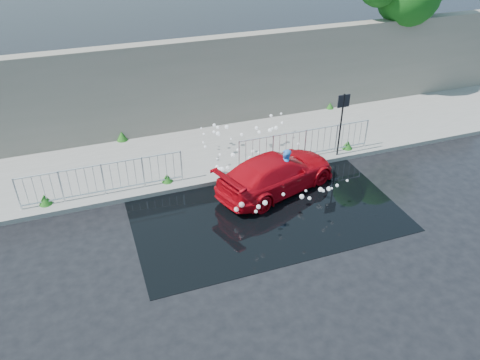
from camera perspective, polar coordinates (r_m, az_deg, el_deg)
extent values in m
plane|color=black|center=(13.53, 2.65, -6.50)|extent=(90.00, 90.00, 0.00)
cube|color=slate|center=(17.43, -3.51, 3.47)|extent=(30.00, 4.00, 0.15)
cube|color=slate|center=(15.78, -1.42, 0.18)|extent=(30.00, 0.25, 0.16)
cube|color=slate|center=(18.60, -5.69, 11.49)|extent=(30.00, 0.60, 3.50)
cube|color=black|center=(14.41, 3.01, -3.71)|extent=(8.00, 5.00, 0.01)
cylinder|color=black|center=(16.90, 12.13, 6.27)|extent=(0.06, 0.06, 2.50)
cube|color=black|center=(16.49, 12.53, 9.39)|extent=(0.45, 0.04, 0.45)
cylinder|color=#332114|center=(23.57, 18.72, 16.06)|extent=(0.36, 0.36, 5.00)
cylinder|color=silver|center=(15.38, -25.55, -1.58)|extent=(0.05, 0.05, 1.10)
cylinder|color=silver|center=(15.42, -7.16, 1.78)|extent=(0.05, 0.05, 1.10)
cylinder|color=silver|center=(14.93, -16.64, 1.79)|extent=(5.00, 0.04, 0.04)
cylinder|color=silver|center=(15.42, -16.10, -1.25)|extent=(5.00, 0.04, 0.04)
cylinder|color=silver|center=(15.88, -0.14, 3.03)|extent=(0.05, 0.05, 1.10)
cylinder|color=silver|center=(17.99, 15.12, 5.56)|extent=(0.05, 0.05, 1.10)
cylinder|color=silver|center=(16.55, 8.09, 6.00)|extent=(5.00, 0.04, 0.04)
cylinder|color=silver|center=(16.99, 7.85, 3.13)|extent=(5.00, 0.04, 0.04)
cone|color=#144612|center=(15.52, -22.70, -2.19)|extent=(0.40, 0.40, 0.34)
cone|color=#144612|center=(15.59, -8.89, 0.26)|extent=(0.36, 0.36, 0.29)
cone|color=#144612|center=(16.32, 2.12, 2.41)|extent=(0.44, 0.44, 0.38)
cone|color=#144612|center=(17.83, 12.98, 4.23)|extent=(0.38, 0.38, 0.33)
cone|color=#144612|center=(18.52, -14.21, 5.23)|extent=(0.42, 0.42, 0.37)
cone|color=#144612|center=(21.10, 10.90, 8.91)|extent=(0.34, 0.34, 0.26)
sphere|color=white|center=(17.47, 4.43, 6.36)|extent=(0.15, 0.15, 0.15)
sphere|color=white|center=(17.18, -2.74, 6.44)|extent=(0.12, 0.12, 0.12)
sphere|color=white|center=(16.61, -2.69, 5.66)|extent=(0.16, 0.16, 0.16)
sphere|color=white|center=(15.89, -2.80, 2.63)|extent=(0.07, 0.07, 0.07)
sphere|color=white|center=(15.79, -2.80, 1.61)|extent=(0.13, 0.13, 0.13)
sphere|color=white|center=(16.93, -4.44, 5.62)|extent=(0.08, 0.08, 0.08)
sphere|color=white|center=(16.32, -4.27, 4.07)|extent=(0.10, 0.10, 0.10)
sphere|color=white|center=(15.64, -2.68, 1.20)|extent=(0.07, 0.07, 0.07)
sphere|color=white|center=(16.45, 2.30, 3.38)|extent=(0.09, 0.09, 0.09)
sphere|color=white|center=(17.26, 3.68, 6.08)|extent=(0.16, 0.16, 0.16)
sphere|color=white|center=(15.79, -2.61, 1.11)|extent=(0.18, 0.18, 0.18)
sphere|color=white|center=(16.14, -0.88, 3.07)|extent=(0.16, 0.16, 0.16)
sphere|color=white|center=(18.24, 5.04, 8.07)|extent=(0.08, 0.08, 0.08)
sphere|color=white|center=(16.16, 1.25, 2.63)|extent=(0.17, 0.17, 0.17)
sphere|color=white|center=(16.09, -2.47, 3.12)|extent=(0.09, 0.09, 0.09)
sphere|color=white|center=(16.18, 2.75, 2.43)|extent=(0.15, 0.15, 0.15)
sphere|color=white|center=(15.77, -2.53, 1.36)|extent=(0.11, 0.11, 0.11)
sphere|color=white|center=(17.00, -3.20, 5.88)|extent=(0.11, 0.11, 0.11)
sphere|color=white|center=(15.78, -1.52, 1.50)|extent=(0.13, 0.13, 0.13)
sphere|color=white|center=(17.25, -3.16, 6.71)|extent=(0.13, 0.13, 0.13)
sphere|color=white|center=(15.83, -2.23, 1.32)|extent=(0.18, 0.18, 0.18)
sphere|color=white|center=(17.36, 3.97, 6.29)|extent=(0.09, 0.09, 0.09)
sphere|color=white|center=(17.13, -1.63, 6.48)|extent=(0.16, 0.16, 0.16)
sphere|color=white|center=(16.37, 7.21, 2.37)|extent=(0.16, 0.16, 0.16)
sphere|color=white|center=(16.21, -0.25, 3.68)|extent=(0.11, 0.11, 0.11)
sphere|color=white|center=(16.53, -1.09, 5.04)|extent=(0.07, 0.07, 0.07)
sphere|color=white|center=(17.12, 2.35, 5.86)|extent=(0.13, 0.13, 0.13)
sphere|color=white|center=(17.15, 7.13, 4.40)|extent=(0.09, 0.09, 0.09)
sphere|color=white|center=(18.01, 3.80, 7.83)|extent=(0.12, 0.12, 0.12)
sphere|color=white|center=(17.85, 5.14, 6.97)|extent=(0.10, 0.10, 0.10)
sphere|color=white|center=(16.44, -4.50, 4.59)|extent=(0.08, 0.08, 0.08)
sphere|color=white|center=(17.04, -4.75, 6.32)|extent=(0.07, 0.07, 0.07)
sphere|color=white|center=(16.70, 0.20, 5.56)|extent=(0.12, 0.12, 0.12)
sphere|color=white|center=(16.40, 2.68, 2.90)|extent=(0.13, 0.13, 0.13)
sphere|color=white|center=(17.18, 2.02, 6.37)|extent=(0.13, 0.13, 0.13)
sphere|color=white|center=(16.33, 1.59, 3.51)|extent=(0.13, 0.13, 0.13)
sphere|color=white|center=(14.92, 10.12, -1.32)|extent=(0.10, 0.10, 0.10)
sphere|color=white|center=(14.47, 7.54, -2.01)|extent=(0.15, 0.15, 0.15)
sphere|color=white|center=(12.89, 2.27, -3.28)|extent=(0.13, 0.13, 0.13)
sphere|color=white|center=(14.46, 8.03, -1.31)|extent=(0.08, 0.08, 0.08)
sphere|color=white|center=(13.75, -0.44, -3.59)|extent=(0.14, 0.14, 0.14)
sphere|color=white|center=(13.64, 0.20, -3.02)|extent=(0.17, 0.17, 0.17)
sphere|color=white|center=(12.60, 1.95, -3.86)|extent=(0.09, 0.09, 0.09)
sphere|color=white|center=(14.33, 11.14, -1.00)|extent=(0.07, 0.07, 0.07)
sphere|color=white|center=(15.07, 10.80, -1.18)|extent=(0.08, 0.08, 0.08)
sphere|color=white|center=(14.96, 9.79, -1.15)|extent=(0.15, 0.15, 0.15)
sphere|color=white|center=(13.70, 5.31, -1.75)|extent=(0.10, 0.10, 0.10)
sphere|color=white|center=(13.29, 8.47, -2.22)|extent=(0.10, 0.10, 0.10)
sphere|color=white|center=(14.53, 11.75, -0.64)|extent=(0.10, 0.10, 0.10)
sphere|color=white|center=(13.05, 3.07, -2.79)|extent=(0.15, 0.15, 0.15)
sphere|color=white|center=(14.20, 10.75, -1.05)|extent=(0.13, 0.13, 0.13)
sphere|color=white|center=(14.24, 12.94, -0.07)|extent=(0.08, 0.08, 0.08)
imported|color=#B00711|center=(15.11, 4.49, 0.88)|extent=(4.56, 2.98, 1.23)
imported|color=#225BAA|center=(14.95, 5.47, 1.10)|extent=(0.54, 0.65, 1.52)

